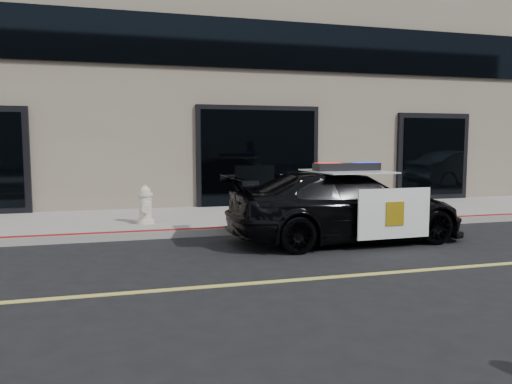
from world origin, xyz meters
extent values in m
plane|color=black|center=(0.00, 0.00, 0.00)|extent=(120.00, 120.00, 0.00)
cube|color=gray|center=(0.00, 5.25, 0.07)|extent=(60.00, 3.50, 0.15)
cube|color=#756856|center=(0.00, 10.50, 6.00)|extent=(60.00, 7.00, 12.00)
imported|color=black|center=(-0.57, 2.33, 0.66)|extent=(2.12, 4.67, 1.32)
cube|color=white|center=(-0.10, 1.39, 0.64)|extent=(1.41, 0.07, 0.88)
cube|color=white|center=(-0.16, 3.29, 0.64)|extent=(1.41, 0.07, 0.88)
cube|color=white|center=(-0.57, 2.33, 1.34)|extent=(1.37, 1.63, 0.02)
cube|color=gold|center=(-0.10, 1.36, 0.64)|extent=(0.35, 0.02, 0.42)
cube|color=black|center=(-0.57, 2.33, 1.41)|extent=(1.28, 0.37, 0.15)
cube|color=red|center=(-0.96, 2.31, 1.42)|extent=(0.45, 0.30, 0.14)
cube|color=#0C19CC|center=(-0.19, 2.34, 1.42)|extent=(0.45, 0.30, 0.14)
cylinder|color=beige|center=(-4.19, 4.52, 0.19)|extent=(0.37, 0.37, 0.08)
cylinder|color=beige|center=(-4.19, 4.52, 0.49)|extent=(0.27, 0.27, 0.52)
cylinder|color=beige|center=(-4.19, 4.52, 0.77)|extent=(0.32, 0.32, 0.06)
sphere|color=beige|center=(-4.19, 4.52, 0.83)|extent=(0.24, 0.24, 0.24)
cylinder|color=beige|center=(-4.19, 4.52, 0.94)|extent=(0.07, 0.07, 0.07)
cylinder|color=beige|center=(-4.19, 4.70, 0.56)|extent=(0.13, 0.12, 0.13)
cylinder|color=beige|center=(-4.19, 4.35, 0.56)|extent=(0.13, 0.12, 0.13)
cylinder|color=beige|center=(-4.19, 4.31, 0.49)|extent=(0.18, 0.14, 0.18)
camera|label=1|loc=(-4.72, -6.27, 1.88)|focal=35.00mm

